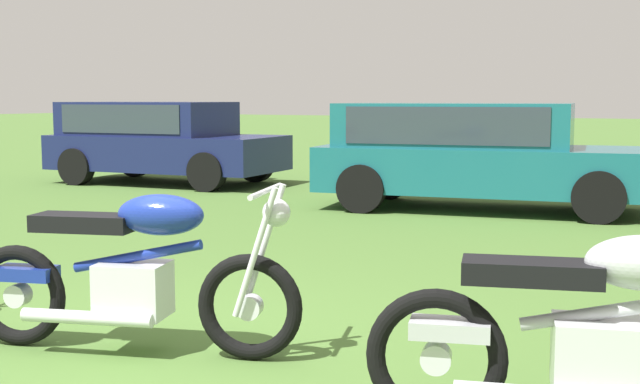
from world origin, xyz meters
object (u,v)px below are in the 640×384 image
motorcycle_silver (602,335)px  car_navy (158,136)px  motorcycle_blue (134,273)px  car_teal (469,148)px

motorcycle_silver → car_navy: bearing=122.4°
motorcycle_blue → motorcycle_silver: same height
car_navy → car_teal: bearing=-12.2°
motorcycle_blue → car_navy: size_ratio=0.48×
motorcycle_silver → car_navy: car_navy is taller
motorcycle_blue → car_teal: (-0.29, 7.07, 0.35)m
car_navy → car_teal: (5.95, -0.75, 0.00)m
car_teal → motorcycle_silver: bearing=-77.1°
motorcycle_silver → car_teal: (-2.93, 7.08, 0.36)m
motorcycle_blue → motorcycle_silver: 2.64m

